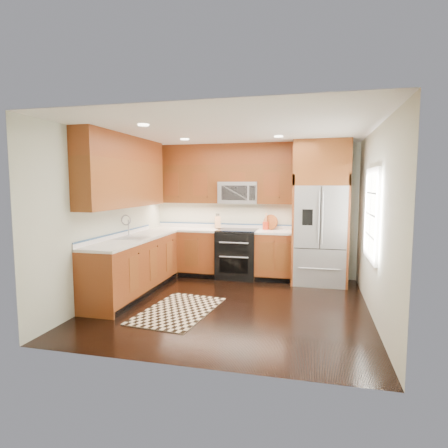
% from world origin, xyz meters
% --- Properties ---
extents(ground, '(4.00, 4.00, 0.00)m').
position_xyz_m(ground, '(0.00, 0.00, 0.00)').
color(ground, black).
rests_on(ground, ground).
extents(wall_back, '(4.00, 0.02, 2.60)m').
position_xyz_m(wall_back, '(0.00, 2.00, 1.30)').
color(wall_back, beige).
rests_on(wall_back, ground).
extents(wall_left, '(0.02, 4.00, 2.60)m').
position_xyz_m(wall_left, '(-2.00, 0.00, 1.30)').
color(wall_left, beige).
rests_on(wall_left, ground).
extents(wall_right, '(0.02, 4.00, 2.60)m').
position_xyz_m(wall_right, '(2.00, 0.00, 1.30)').
color(wall_right, beige).
rests_on(wall_right, ground).
extents(window, '(0.04, 1.10, 1.30)m').
position_xyz_m(window, '(1.98, 0.20, 1.40)').
color(window, white).
rests_on(window, ground).
extents(base_cabinets, '(2.85, 3.00, 0.90)m').
position_xyz_m(base_cabinets, '(-1.23, 0.90, 0.45)').
color(base_cabinets, brown).
rests_on(base_cabinets, ground).
extents(countertop, '(2.86, 3.01, 0.04)m').
position_xyz_m(countertop, '(-1.09, 1.01, 0.92)').
color(countertop, white).
rests_on(countertop, base_cabinets).
extents(upper_cabinets, '(2.85, 3.00, 1.15)m').
position_xyz_m(upper_cabinets, '(-1.15, 1.09, 2.02)').
color(upper_cabinets, brown).
rests_on(upper_cabinets, ground).
extents(range, '(0.76, 0.67, 0.95)m').
position_xyz_m(range, '(-0.25, 1.67, 0.47)').
color(range, black).
rests_on(range, ground).
extents(microwave, '(0.76, 0.40, 0.42)m').
position_xyz_m(microwave, '(-0.25, 1.80, 1.66)').
color(microwave, '#B2B2B7').
rests_on(microwave, ground).
extents(refrigerator, '(0.98, 0.75, 2.60)m').
position_xyz_m(refrigerator, '(1.30, 1.63, 1.30)').
color(refrigerator, '#B2B2B7').
rests_on(refrigerator, ground).
extents(sink_faucet, '(0.54, 0.44, 0.37)m').
position_xyz_m(sink_faucet, '(-1.73, 0.23, 0.99)').
color(sink_faucet, '#B2B2B7').
rests_on(sink_faucet, countertop).
extents(rug, '(1.07, 1.61, 0.01)m').
position_xyz_m(rug, '(-0.69, -0.44, 0.01)').
color(rug, black).
rests_on(rug, ground).
extents(knife_block, '(0.15, 0.18, 0.30)m').
position_xyz_m(knife_block, '(-0.69, 1.84, 1.06)').
color(knife_block, tan).
rests_on(knife_block, countertop).
extents(utensil_crock, '(0.14, 0.14, 0.33)m').
position_xyz_m(utensil_crock, '(0.27, 1.85, 1.05)').
color(utensil_crock, '#AF2E15').
rests_on(utensil_crock, countertop).
extents(cutting_board, '(0.39, 0.39, 0.02)m').
position_xyz_m(cutting_board, '(0.37, 1.87, 0.95)').
color(cutting_board, brown).
rests_on(cutting_board, countertop).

